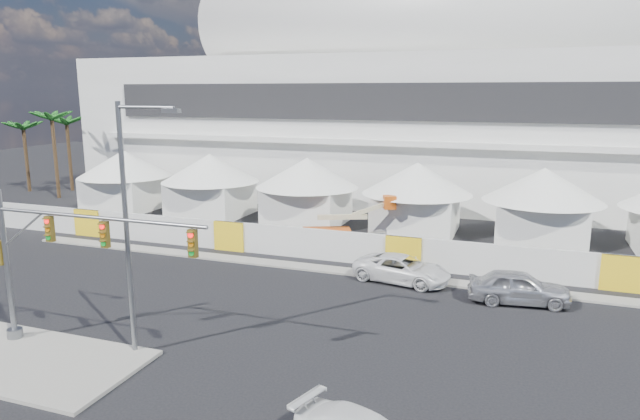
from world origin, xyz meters
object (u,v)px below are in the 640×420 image
(sedan_silver, at_px, (519,287))
(traffic_mast, at_px, (49,260))
(boom_lift, at_px, (335,231))
(streetlight_median, at_px, (131,213))
(pickup_curb, at_px, (402,269))

(sedan_silver, height_order, traffic_mast, traffic_mast)
(sedan_silver, xyz_separation_m, boom_lift, (-12.56, 7.97, 0.05))
(sedan_silver, height_order, streetlight_median, streetlight_median)
(traffic_mast, bearing_deg, pickup_curb, 48.53)
(boom_lift, bearing_deg, traffic_mast, -129.11)
(boom_lift, bearing_deg, streetlight_median, -119.42)
(sedan_silver, bearing_deg, pickup_curb, 70.85)
(pickup_curb, xyz_separation_m, streetlight_median, (-8.31, -12.74, 5.23))
(streetlight_median, relative_size, boom_lift, 1.47)
(pickup_curb, distance_m, traffic_mast, 18.31)
(pickup_curb, height_order, streetlight_median, streetlight_median)
(pickup_curb, height_order, traffic_mast, traffic_mast)
(traffic_mast, height_order, streetlight_median, streetlight_median)
(traffic_mast, distance_m, boom_lift, 21.19)
(streetlight_median, distance_m, boom_lift, 20.17)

